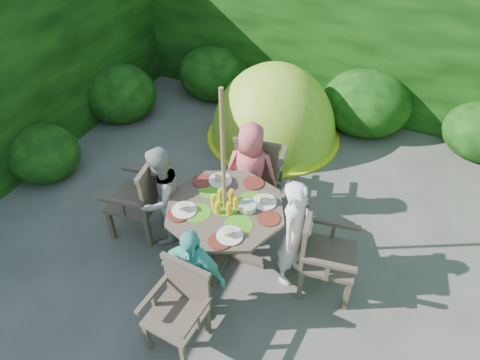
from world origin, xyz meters
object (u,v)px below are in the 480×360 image
at_px(garden_chair_front, 180,305).
at_px(child_left, 161,197).
at_px(child_front, 193,274).
at_px(patio_table, 225,215).
at_px(garden_chair_left, 141,196).
at_px(child_right, 296,234).
at_px(child_back, 251,172).
at_px(garden_chair_right, 321,250).
at_px(parasol_pole, 224,184).
at_px(garden_chair_back, 259,167).
at_px(dome_tent, 273,137).

bearing_deg(garden_chair_front, child_left, 133.40).
bearing_deg(garden_chair_front, child_front, 98.92).
relative_size(patio_table, garden_chair_left, 1.34).
xyz_separation_m(child_right, child_back, (-0.84, 0.76, -0.01)).
bearing_deg(child_left, patio_table, 97.20).
height_order(garden_chair_right, garden_chair_left, garden_chair_left).
bearing_deg(child_right, child_back, 59.82).
distance_m(patio_table, parasol_pole, 0.44).
xyz_separation_m(garden_chair_front, child_front, (-0.02, 0.30, 0.11)).
bearing_deg(parasol_pole, garden_chair_left, -177.97).
bearing_deg(garden_chair_back, dome_tent, -84.85).
height_order(garden_chair_left, child_right, child_right).
relative_size(garden_chair_left, child_right, 0.79).
relative_size(garden_chair_back, child_left, 0.77).
bearing_deg(garden_chair_left, garden_chair_back, 127.95).
height_order(garden_chair_front, child_left, child_left).
xyz_separation_m(garden_chair_front, child_left, (-0.86, 1.06, 0.17)).
distance_m(child_right, child_back, 1.13).
distance_m(garden_chair_right, garden_chair_back, 1.54).
xyz_separation_m(child_front, dome_tent, (-0.42, 3.34, -0.59)).
bearing_deg(child_front, child_back, 90.77).
relative_size(patio_table, garden_chair_front, 1.57).
bearing_deg(garden_chair_right, child_back, 47.13).
height_order(parasol_pole, garden_chair_left, parasol_pole).
bearing_deg(parasol_pole, child_back, 92.60).
xyz_separation_m(patio_table, garden_chair_back, (-0.05, 1.09, -0.12)).
height_order(garden_chair_back, child_right, child_right).
relative_size(garden_chair_back, child_front, 0.85).
bearing_deg(child_front, child_left, 135.77).
height_order(garden_chair_left, dome_tent, dome_tent).
bearing_deg(patio_table, child_left, -177.33).
height_order(patio_table, child_front, child_front).
xyz_separation_m(child_left, child_front, (0.84, -0.76, -0.06)).
relative_size(garden_chair_right, child_right, 0.77).
height_order(child_left, child_back, child_back).
bearing_deg(patio_table, garden_chair_left, -177.91).
distance_m(patio_table, child_right, 0.80).
relative_size(patio_table, child_back, 1.06).
bearing_deg(garden_chair_left, dome_tent, 155.43).
relative_size(parasol_pole, garden_chair_left, 2.09).
distance_m(child_front, dome_tent, 3.42).
bearing_deg(garden_chair_left, child_left, 81.18).
bearing_deg(garden_chair_back, parasol_pole, 84.11).
bearing_deg(garden_chair_right, parasol_pole, 83.25).
height_order(garden_chair_back, dome_tent, dome_tent).
height_order(garden_chair_left, garden_chair_front, garden_chair_left).
distance_m(garden_chair_right, dome_tent, 2.95).
bearing_deg(garden_chair_right, dome_tent, 21.61).
distance_m(garden_chair_front, child_left, 1.38).
height_order(garden_chair_left, child_back, child_back).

